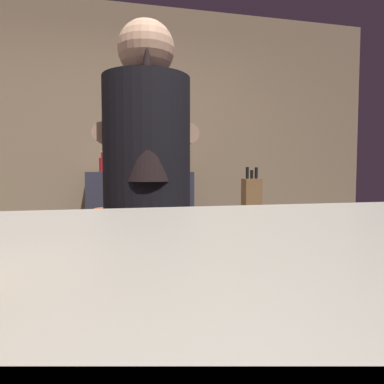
{
  "coord_description": "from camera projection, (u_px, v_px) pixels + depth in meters",
  "views": [
    {
      "loc": [
        -0.11,
        -1.3,
        1.15
      ],
      "look_at": [
        0.02,
        -0.75,
        1.11
      ],
      "focal_mm": 33.22,
      "sensor_mm": 36.0,
      "label": 1
    }
  ],
  "objects": [
    {
      "name": "prep_counter",
      "position": [
        196.0,
        297.0,
        1.95
      ],
      "size": [
        2.1,
        0.6,
        0.89
      ],
      "primitive_type": "cube",
      "color": "#4A4634",
      "rests_on": "ground"
    },
    {
      "name": "wall_back",
      "position": [
        119.0,
        149.0,
        3.41
      ],
      "size": [
        5.2,
        0.1,
        2.7
      ],
      "primitive_type": "cube",
      "color": "#977B5C",
      "rests_on": "ground"
    },
    {
      "name": "chefs_knife",
      "position": [
        193.0,
        217.0,
        1.87
      ],
      "size": [
        0.24,
        0.06,
        0.01
      ],
      "primitive_type": "cube",
      "rotation": [
        0.0,
        0.0,
        0.12
      ],
      "color": "silver",
      "rests_on": "prep_counter"
    },
    {
      "name": "bottle_hot_sauce",
      "position": [
        119.0,
        161.0,
        3.15
      ],
      "size": [
        0.06,
        0.06,
        0.24
      ],
      "color": "#CAD484",
      "rests_on": "back_shelf"
    },
    {
      "name": "bottle_vinegar",
      "position": [
        183.0,
        161.0,
        3.35
      ],
      "size": [
        0.07,
        0.07,
        0.27
      ],
      "color": "red",
      "rests_on": "back_shelf"
    },
    {
      "name": "mixing_bowl",
      "position": [
        109.0,
        212.0,
        1.91
      ],
      "size": [
        0.16,
        0.16,
        0.04
      ],
      "primitive_type": "cylinder",
      "color": "#CC5A30",
      "rests_on": "prep_counter"
    },
    {
      "name": "bartender",
      "position": [
        147.0,
        207.0,
        1.4
      ],
      "size": [
        0.44,
        0.52,
        1.72
      ],
      "rotation": [
        0.0,
        0.0,
        1.5
      ],
      "color": "#373637",
      "rests_on": "ground"
    },
    {
      "name": "bottle_olive_oil",
      "position": [
        154.0,
        163.0,
        3.22
      ],
      "size": [
        0.07,
        0.07,
        0.2
      ],
      "color": "red",
      "rests_on": "back_shelf"
    },
    {
      "name": "knife_block",
      "position": [
        252.0,
        195.0,
        2.07
      ],
      "size": [
        0.1,
        0.08,
        0.27
      ],
      "color": "brown",
      "rests_on": "prep_counter"
    },
    {
      "name": "bottle_soy",
      "position": [
        103.0,
        164.0,
        3.06
      ],
      "size": [
        0.06,
        0.06,
        0.18
      ],
      "color": "red",
      "rests_on": "back_shelf"
    },
    {
      "name": "back_shelf",
      "position": [
        140.0,
        234.0,
        3.22
      ],
      "size": [
        0.93,
        0.36,
        1.13
      ],
      "primitive_type": "cube",
      "color": "#333140",
      "rests_on": "ground"
    }
  ]
}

